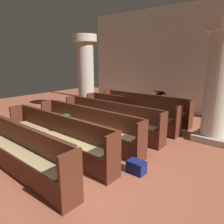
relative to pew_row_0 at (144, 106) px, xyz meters
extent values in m
plane|color=#AD5B42|center=(0.76, -4.08, -0.53)|extent=(19.20, 19.20, 0.00)
cube|color=silver|center=(0.76, 2.00, 1.72)|extent=(10.00, 0.16, 4.50)
cube|color=#562819|center=(0.00, -0.02, -0.05)|extent=(3.64, 0.38, 0.05)
cube|color=#562819|center=(0.00, 0.15, 0.22)|extent=(3.64, 0.04, 0.49)
cube|color=#492215|center=(0.00, 0.19, 0.45)|extent=(3.49, 0.06, 0.02)
cube|color=#4E2416|center=(-1.85, -0.02, -0.03)|extent=(0.06, 0.44, 0.99)
cube|color=#4E2416|center=(1.85, -0.02, -0.03)|extent=(0.06, 0.44, 0.99)
cube|color=#522618|center=(0.00, -0.20, -0.29)|extent=(3.64, 0.03, 0.43)
cube|color=tan|center=(0.00, -0.04, -0.02)|extent=(3.35, 0.32, 0.02)
cube|color=#562819|center=(0.00, -1.04, -0.05)|extent=(3.64, 0.38, 0.05)
cube|color=#562819|center=(0.00, -0.87, 0.22)|extent=(3.64, 0.04, 0.49)
cube|color=#492215|center=(0.00, -0.82, 0.45)|extent=(3.49, 0.06, 0.02)
cube|color=#4E2416|center=(-1.85, -1.04, -0.03)|extent=(0.06, 0.44, 0.99)
cube|color=#4E2416|center=(1.85, -1.04, -0.03)|extent=(0.06, 0.44, 0.99)
cube|color=#522618|center=(0.00, -1.21, -0.29)|extent=(3.64, 0.03, 0.43)
cube|color=tan|center=(0.00, -1.06, -0.02)|extent=(3.35, 0.32, 0.02)
cube|color=#562819|center=(0.00, -2.06, -0.05)|extent=(3.64, 0.38, 0.05)
cube|color=#562819|center=(0.00, -1.89, 0.22)|extent=(3.64, 0.04, 0.49)
cube|color=#492215|center=(0.00, -1.84, 0.45)|extent=(3.49, 0.06, 0.02)
cube|color=#4E2416|center=(-1.85, -2.06, -0.03)|extent=(0.06, 0.44, 0.99)
cube|color=#4E2416|center=(1.85, -2.06, -0.03)|extent=(0.06, 0.44, 0.99)
cube|color=#522618|center=(0.00, -2.23, -0.29)|extent=(3.64, 0.03, 0.43)
cube|color=tan|center=(0.00, -2.08, -0.02)|extent=(3.35, 0.32, 0.02)
cube|color=#562819|center=(0.00, -3.08, -0.05)|extent=(3.64, 0.38, 0.05)
cube|color=#562819|center=(0.00, -2.91, 0.22)|extent=(3.64, 0.04, 0.49)
cube|color=#492215|center=(0.00, -2.86, 0.45)|extent=(3.49, 0.06, 0.02)
cube|color=#4E2416|center=(-1.85, -3.08, -0.03)|extent=(0.06, 0.44, 0.99)
cube|color=#4E2416|center=(1.85, -3.08, -0.03)|extent=(0.06, 0.44, 0.99)
cube|color=#522618|center=(0.00, -3.25, -0.29)|extent=(3.64, 0.03, 0.43)
cube|color=tan|center=(0.00, -3.10, -0.02)|extent=(3.35, 0.32, 0.02)
cube|color=#562819|center=(0.00, -4.09, -0.05)|extent=(3.64, 0.38, 0.05)
cube|color=#562819|center=(0.00, -3.93, 0.22)|extent=(3.64, 0.04, 0.49)
cube|color=#492215|center=(0.00, -3.88, 0.45)|extent=(3.49, 0.06, 0.02)
cube|color=#4E2416|center=(-1.85, -4.09, -0.03)|extent=(0.06, 0.44, 0.99)
cube|color=#4E2416|center=(1.85, -4.09, -0.03)|extent=(0.06, 0.44, 0.99)
cube|color=#522618|center=(0.00, -4.27, -0.29)|extent=(3.64, 0.03, 0.43)
cube|color=tan|center=(0.00, -4.11, -0.02)|extent=(3.35, 0.32, 0.02)
cube|color=#562819|center=(0.00, -5.11, -0.05)|extent=(3.64, 0.38, 0.05)
cube|color=#562819|center=(0.00, -4.94, 0.22)|extent=(3.64, 0.04, 0.49)
cube|color=#492215|center=(0.00, -4.90, 0.45)|extent=(3.49, 0.06, 0.02)
cube|color=#4E2416|center=(1.85, -5.11, -0.03)|extent=(0.06, 0.44, 0.99)
cube|color=#522618|center=(0.00, -5.29, -0.29)|extent=(3.64, 0.03, 0.43)
cube|color=tan|center=(0.00, -5.13, -0.02)|extent=(3.35, 0.32, 0.02)
cube|color=#B6AD9A|center=(2.72, -0.57, -0.44)|extent=(0.94, 0.94, 0.18)
cylinder|color=beige|center=(2.72, -0.57, 1.07)|extent=(0.70, 0.70, 2.83)
cube|color=#B6AD9A|center=(-2.67, -0.53, -0.44)|extent=(0.94, 0.94, 0.18)
cylinder|color=beige|center=(-2.67, -0.53, 1.07)|extent=(0.70, 0.70, 2.83)
cylinder|color=beige|center=(-2.67, -0.53, 2.64)|extent=(1.01, 1.01, 0.30)
cube|color=#411E13|center=(0.25, 0.88, -0.50)|extent=(0.45, 0.45, 0.06)
cube|color=#4C2316|center=(0.25, 0.88, -0.05)|extent=(0.28, 0.28, 0.95)
cube|color=#502518|center=(0.25, 0.88, 0.48)|extent=(0.48, 0.35, 0.15)
cube|color=#194723|center=(0.16, -3.88, 0.47)|extent=(0.14, 0.22, 0.03)
cube|color=navy|center=(2.03, -3.54, -0.39)|extent=(0.37, 0.26, 0.26)
camera|label=1|loc=(4.19, -6.91, 1.81)|focal=33.66mm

